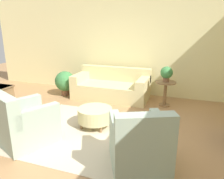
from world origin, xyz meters
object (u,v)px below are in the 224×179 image
(side_table, at_px, (165,89))
(armchair_right, at_px, (140,145))
(potted_plant_floor, at_px, (65,82))
(armchair_left, at_px, (24,124))
(potted_plant_on_side_table, at_px, (166,73))
(ottoman_table, at_px, (95,115))
(couch, at_px, (112,87))

(side_table, bearing_deg, armchair_right, -91.13)
(side_table, height_order, potted_plant_floor, potted_plant_floor)
(armchair_left, distance_m, potted_plant_on_side_table, 3.45)
(armchair_left, distance_m, armchair_right, 2.02)
(ottoman_table, distance_m, potted_plant_floor, 2.35)
(ottoman_table, bearing_deg, armchair_right, -41.36)
(armchair_right, xyz_separation_m, potted_plant_on_side_table, (0.05, 2.72, 0.49))
(ottoman_table, relative_size, side_table, 1.09)
(armchair_left, height_order, ottoman_table, armchair_left)
(armchair_right, distance_m, potted_plant_floor, 3.86)
(armchair_left, relative_size, potted_plant_floor, 1.56)
(couch, height_order, potted_plant_on_side_table, potted_plant_on_side_table)
(potted_plant_on_side_table, relative_size, potted_plant_floor, 0.54)
(armchair_right, distance_m, side_table, 2.72)
(couch, height_order, armchair_right, armchair_right)
(couch, bearing_deg, potted_plant_on_side_table, -6.17)
(side_table, bearing_deg, potted_plant_floor, -178.45)
(couch, height_order, potted_plant_floor, couch)
(side_table, bearing_deg, potted_plant_on_side_table, 0.00)
(armchair_left, xyz_separation_m, potted_plant_on_side_table, (2.07, 2.72, 0.49))
(armchair_right, height_order, potted_plant_on_side_table, potted_plant_on_side_table)
(side_table, distance_m, potted_plant_floor, 2.87)
(side_table, bearing_deg, armchair_left, -127.36)
(potted_plant_on_side_table, xyz_separation_m, potted_plant_floor, (-2.86, -0.08, -0.45))
(armchair_right, relative_size, potted_plant_floor, 1.56)
(ottoman_table, xyz_separation_m, potted_plant_floor, (-1.67, 1.64, 0.14))
(armchair_right, bearing_deg, couch, 116.76)
(armchair_right, bearing_deg, ottoman_table, 138.64)
(side_table, xyz_separation_m, potted_plant_on_side_table, (0.00, 0.00, 0.42))
(side_table, relative_size, potted_plant_floor, 0.89)
(potted_plant_on_side_table, bearing_deg, armchair_right, -91.13)
(ottoman_table, bearing_deg, potted_plant_floor, 135.60)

